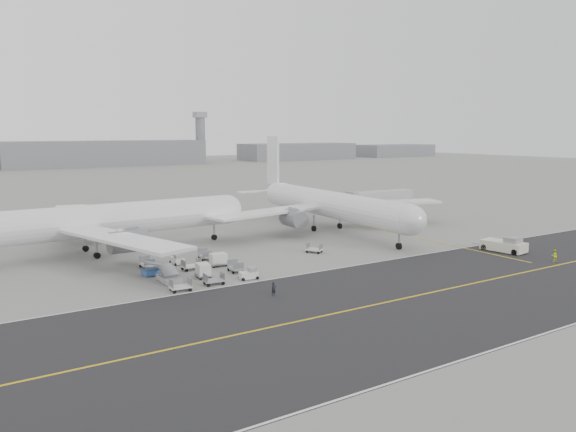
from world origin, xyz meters
TOP-DOWN VIEW (x-y plane):
  - ground at (0.00, 0.00)m, footprint 700.00×700.00m
  - taxiway at (5.02, -17.98)m, footprint 220.00×59.00m
  - horizon_buildings at (30.00, 260.00)m, footprint 520.00×28.00m
  - control_tower at (100.00, 265.00)m, footprint 7.00×7.00m
  - airliner_a at (-23.85, 25.89)m, footprint 54.13×53.46m
  - airliner_b at (20.99, 23.86)m, footprint 52.43×53.10m
  - pushback_tug at (33.34, -7.80)m, footprint 4.27×9.13m
  - jet_bridge at (39.40, 28.94)m, footprint 17.38×4.22m
  - gse_cluster at (-14.81, 6.15)m, footprint 18.23×22.00m
  - stray_dolly at (6.70, 8.24)m, footprint 2.67×2.95m
  - ground_crew_a at (-11.21, -8.79)m, footprint 0.65×0.46m
  - ground_crew_b at (33.27, -16.49)m, footprint 1.15×1.03m

SIDE VIEW (x-z plane):
  - ground at x=0.00m, z-range 0.00..0.00m
  - horizon_buildings at x=30.00m, z-range -14.00..14.00m
  - gse_cluster at x=-14.81m, z-range -0.99..0.99m
  - stray_dolly at x=6.70m, z-range -0.77..0.77m
  - taxiway at x=5.02m, z-range -0.01..0.03m
  - ground_crew_a at x=-11.21m, z-range 0.00..1.68m
  - ground_crew_b at x=33.27m, z-range 0.00..1.96m
  - pushback_tug at x=33.34m, z-range -0.23..2.34m
  - jet_bridge at x=39.40m, z-range 1.29..7.81m
  - airliner_b at x=20.99m, z-range -3.87..14.43m
  - airliner_a at x=-23.85m, z-range -3.95..14.71m
  - control_tower at x=100.00m, z-range 0.63..31.88m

